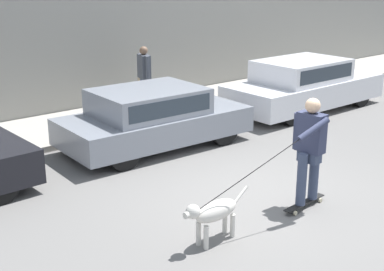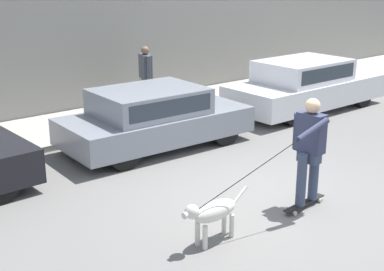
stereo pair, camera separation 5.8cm
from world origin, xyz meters
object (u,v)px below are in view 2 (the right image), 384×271
Objects in this scene: parked_car_2 at (305,86)px; skateboarder at (309,147)px; dog at (213,213)px; parked_car_1 at (154,118)px; pedestrian_with_bag at (145,75)px.

skateboarder is (-4.70, -3.90, 0.35)m from parked_car_2.
parked_car_2 is at bearing -152.89° from dog.
dog is at bearing -149.56° from parked_car_2.
parked_car_1 is 2.47× the size of pedestrian_with_bag.
parked_car_1 is at bearing -179.77° from parked_car_2.
parked_car_2 is at bearing -16.82° from pedestrian_with_bag.
skateboarder reaches higher than pedestrian_with_bag.
skateboarder reaches higher than dog.
skateboarder reaches higher than parked_car_2.
parked_car_1 is at bearing -117.64° from dog.
parked_car_1 is 1.48× the size of skateboarder.
parked_car_1 reaches higher than dog.
skateboarder is at bearing -140.09° from parked_car_2.
parked_car_2 is at bearing -144.70° from skateboarder.
skateboarder is (0.12, -3.90, 0.38)m from parked_car_1.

